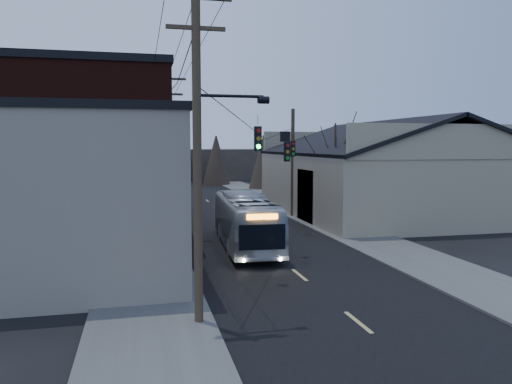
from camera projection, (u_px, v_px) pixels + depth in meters
ground at (388, 347)px, 14.08m from camera, size 160.00×160.00×0.00m
road_surface at (220, 211)px, 43.15m from camera, size 9.00×110.00×0.02m
sidewalk_left at (143, 213)px, 41.66m from camera, size 4.00×110.00×0.12m
sidewalk_right at (292, 208)px, 44.63m from camera, size 4.00×110.00×0.12m
building_clapboard at (83, 199)px, 20.42m from camera, size 8.00×8.00×7.00m
building_brick at (85, 156)px, 30.71m from camera, size 10.00×12.00×10.00m
building_left_far at (109, 169)px, 46.47m from camera, size 9.00×14.00×7.00m
warehouse at (385, 181)px, 41.02m from camera, size 16.16×20.60×7.73m
building_far_left at (144, 163)px, 75.42m from camera, size 10.00×12.00×6.00m
building_far_right at (223, 164)px, 83.28m from camera, size 12.00×14.00×5.00m
bare_tree at (335, 175)px, 34.61m from camera, size 0.40×0.40×7.20m
utility_lines at (190, 155)px, 36.30m from camera, size 11.24×45.28×10.50m
bus at (245, 221)px, 27.76m from camera, size 3.14×10.73×2.95m
parked_car at (169, 197)px, 47.72m from camera, size 1.75×4.73×1.54m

